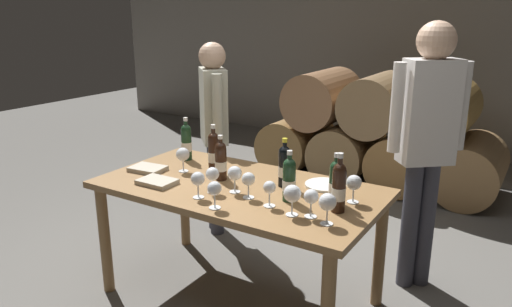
{
  "coord_description": "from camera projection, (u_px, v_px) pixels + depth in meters",
  "views": [
    {
      "loc": [
        1.54,
        -2.27,
        1.77
      ],
      "look_at": [
        0.0,
        0.2,
        0.91
      ],
      "focal_mm": 34.08,
      "sensor_mm": 36.0,
      "label": 1
    }
  ],
  "objects": [
    {
      "name": "tasting_notebook",
      "position": [
        157.0,
        182.0,
        2.93
      ],
      "size": [
        0.22,
        0.16,
        0.03
      ],
      "primitive_type": "cube",
      "rotation": [
        0.0,
        0.0,
        0.01
      ],
      "color": "#B2A893",
      "rests_on": "dining_table"
    },
    {
      "name": "ground_plane",
      "position": [
        240.0,
        296.0,
        3.13
      ],
      "size": [
        14.0,
        14.0,
        0.0
      ],
      "primitive_type": "plane",
      "color": "#66635E"
    },
    {
      "name": "wine_glass_9",
      "position": [
        328.0,
        203.0,
        2.35
      ],
      "size": [
        0.09,
        0.09,
        0.16
      ],
      "color": "white",
      "rests_on": "dining_table"
    },
    {
      "name": "sommelier_presenting",
      "position": [
        427.0,
        133.0,
        2.99
      ],
      "size": [
        0.4,
        0.35,
        1.72
      ],
      "color": "#383842",
      "rests_on": "ground_plane"
    },
    {
      "name": "wine_glass_4",
      "position": [
        183.0,
        155.0,
        3.13
      ],
      "size": [
        0.09,
        0.09,
        0.16
      ],
      "color": "white",
      "rests_on": "dining_table"
    },
    {
      "name": "wine_glass_3",
      "position": [
        292.0,
        194.0,
        2.46
      ],
      "size": [
        0.09,
        0.09,
        0.16
      ],
      "color": "white",
      "rests_on": "dining_table"
    },
    {
      "name": "wine_bottle_2",
      "position": [
        289.0,
        179.0,
        2.65
      ],
      "size": [
        0.07,
        0.07,
        0.29
      ],
      "color": "#19381E",
      "rests_on": "dining_table"
    },
    {
      "name": "wine_bottle_1",
      "position": [
        284.0,
        166.0,
        2.87
      ],
      "size": [
        0.07,
        0.07,
        0.3
      ],
      "color": "black",
      "rests_on": "dining_table"
    },
    {
      "name": "wine_glass_10",
      "position": [
        270.0,
        188.0,
        2.57
      ],
      "size": [
        0.07,
        0.07,
        0.14
      ],
      "color": "white",
      "rests_on": "dining_table"
    },
    {
      "name": "taster_seated_left",
      "position": [
        214.0,
        122.0,
        3.82
      ],
      "size": [
        0.37,
        0.37,
        1.54
      ],
      "color": "#383842",
      "rests_on": "ground_plane"
    },
    {
      "name": "wine_glass_5",
      "position": [
        354.0,
        183.0,
        2.62
      ],
      "size": [
        0.08,
        0.08,
        0.16
      ],
      "color": "white",
      "rests_on": "dining_table"
    },
    {
      "name": "wine_bottle_6",
      "position": [
        214.0,
        152.0,
        3.13
      ],
      "size": [
        0.07,
        0.07,
        0.31
      ],
      "color": "black",
      "rests_on": "dining_table"
    },
    {
      "name": "wine_bottle_4",
      "position": [
        336.0,
        182.0,
        2.61
      ],
      "size": [
        0.07,
        0.07,
        0.29
      ],
      "color": "#19381E",
      "rests_on": "dining_table"
    },
    {
      "name": "barrel_stack",
      "position": [
        377.0,
        133.0,
        5.09
      ],
      "size": [
        2.49,
        0.9,
        1.15
      ],
      "color": "olive",
      "rests_on": "ground_plane"
    },
    {
      "name": "wine_glass_7",
      "position": [
        198.0,
        180.0,
        2.69
      ],
      "size": [
        0.08,
        0.08,
        0.15
      ],
      "color": "white",
      "rests_on": "dining_table"
    },
    {
      "name": "wine_bottle_5",
      "position": [
        221.0,
        160.0,
        2.98
      ],
      "size": [
        0.07,
        0.07,
        0.28
      ],
      "color": "black",
      "rests_on": "dining_table"
    },
    {
      "name": "dining_table",
      "position": [
        239.0,
        200.0,
        2.94
      ],
      "size": [
        1.7,
        0.9,
        0.76
      ],
      "color": "olive",
      "rests_on": "ground_plane"
    },
    {
      "name": "wine_glass_8",
      "position": [
        214.0,
        189.0,
        2.55
      ],
      "size": [
        0.08,
        0.08,
        0.15
      ],
      "color": "white",
      "rests_on": "dining_table"
    },
    {
      "name": "wine_glass_0",
      "position": [
        212.0,
        175.0,
        2.77
      ],
      "size": [
        0.08,
        0.08,
        0.15
      ],
      "color": "white",
      "rests_on": "dining_table"
    },
    {
      "name": "wine_bottle_0",
      "position": [
        186.0,
        142.0,
        3.38
      ],
      "size": [
        0.07,
        0.07,
        0.3
      ],
      "color": "#19381E",
      "rests_on": "dining_table"
    },
    {
      "name": "leather_ledger",
      "position": [
        148.0,
        169.0,
        3.17
      ],
      "size": [
        0.23,
        0.18,
        0.03
      ],
      "primitive_type": "cube",
      "rotation": [
        0.0,
        0.0,
        0.1
      ],
      "color": "#B2A893",
      "rests_on": "dining_table"
    },
    {
      "name": "serving_plate",
      "position": [
        325.0,
        185.0,
        2.9
      ],
      "size": [
        0.24,
        0.24,
        0.01
      ],
      "primitive_type": "cylinder",
      "color": "white",
      "rests_on": "dining_table"
    },
    {
      "name": "cellar_back_wall",
      "position": [
        423.0,
        41.0,
        6.15
      ],
      "size": [
        10.0,
        0.24,
        2.8
      ],
      "primitive_type": "cube",
      "color": "gray",
      "rests_on": "ground_plane"
    },
    {
      "name": "wine_glass_2",
      "position": [
        248.0,
        180.0,
        2.69
      ],
      "size": [
        0.08,
        0.08,
        0.15
      ],
      "color": "white",
      "rests_on": "dining_table"
    },
    {
      "name": "wine_bottle_3",
      "position": [
        339.0,
        187.0,
        2.5
      ],
      "size": [
        0.07,
        0.07,
        0.32
      ],
      "color": "black",
      "rests_on": "dining_table"
    },
    {
      "name": "wine_glass_1",
      "position": [
        311.0,
        197.0,
        2.44
      ],
      "size": [
        0.08,
        0.08,
        0.15
      ],
      "color": "white",
      "rests_on": "dining_table"
    },
    {
      "name": "wine_glass_6",
      "position": [
        235.0,
        174.0,
        2.77
      ],
      "size": [
        0.08,
        0.08,
        0.16
      ],
      "color": "white",
      "rests_on": "dining_table"
    }
  ]
}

